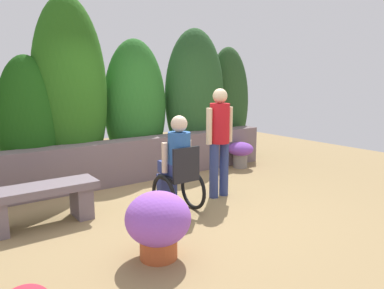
% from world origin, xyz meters
% --- Properties ---
extents(ground_plane, '(12.54, 12.54, 0.00)m').
position_xyz_m(ground_plane, '(0.00, 0.00, 0.00)').
color(ground_plane, '#947A50').
extents(stone_retaining_wall, '(6.04, 0.37, 0.75)m').
position_xyz_m(stone_retaining_wall, '(0.00, 1.56, 0.38)').
color(stone_retaining_wall, '#6E5C61').
rests_on(stone_retaining_wall, ground).
extents(hedge_backdrop, '(7.09, 1.06, 3.15)m').
position_xyz_m(hedge_backdrop, '(-0.09, 2.14, 1.40)').
color(hedge_backdrop, '#316D1E').
rests_on(hedge_backdrop, ground).
extents(stone_bench, '(1.36, 0.45, 0.51)m').
position_xyz_m(stone_bench, '(-1.72, 0.43, 0.33)').
color(stone_bench, slate).
rests_on(stone_bench, ground).
extents(person_in_wheelchair, '(0.53, 0.66, 1.33)m').
position_xyz_m(person_in_wheelchair, '(-0.09, -0.17, 0.62)').
color(person_in_wheelchair, black).
rests_on(person_in_wheelchair, ground).
extents(person_standing_companion, '(0.49, 0.30, 1.66)m').
position_xyz_m(person_standing_companion, '(0.79, 0.01, 0.95)').
color(person_standing_companion, navy).
rests_on(person_standing_companion, ground).
extents(flower_pot_purple_near, '(0.67, 0.67, 0.70)m').
position_xyz_m(flower_pot_purple_near, '(-0.97, -1.15, 0.38)').
color(flower_pot_purple_near, '#AF4E28').
rests_on(flower_pot_purple_near, ground).
extents(flower_pot_red_accent, '(0.52, 0.52, 0.53)m').
position_xyz_m(flower_pot_red_accent, '(2.34, 1.17, 0.33)').
color(flower_pot_red_accent, slate).
rests_on(flower_pot_red_accent, ground).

